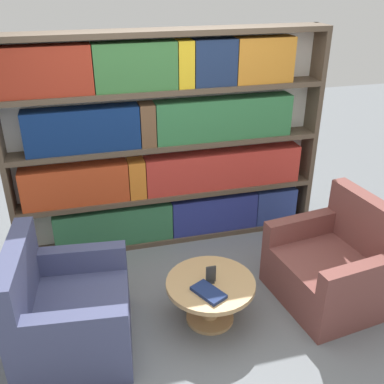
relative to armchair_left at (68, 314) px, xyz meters
name	(u,v)px	position (x,y,z in m)	size (l,w,h in m)	color
ground_plane	(209,329)	(1.08, -0.12, -0.30)	(14.00, 14.00, 0.00)	slate
bookshelf	(167,145)	(1.06, 1.33, 0.75)	(3.10, 0.30, 2.14)	silver
armchair_left	(68,314)	(0.00, 0.00, 0.00)	(0.92, 0.98, 0.91)	#42476B
armchair_right	(334,268)	(2.24, 0.00, 0.00)	(0.94, 1.01, 0.91)	brown
coffee_table	(210,292)	(1.12, -0.01, -0.03)	(0.72, 0.72, 0.38)	tan
table_sign	(211,275)	(1.12, -0.01, 0.14)	(0.08, 0.06, 0.15)	black
stray_book	(208,292)	(1.06, -0.14, 0.09)	(0.26, 0.31, 0.03)	navy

